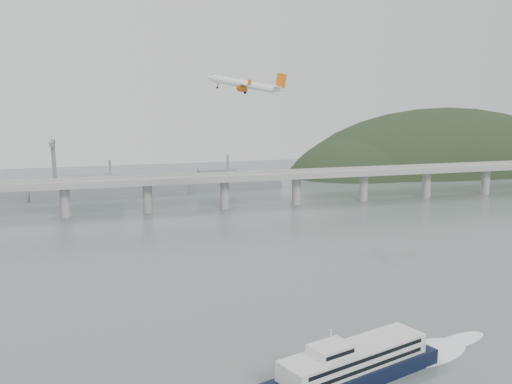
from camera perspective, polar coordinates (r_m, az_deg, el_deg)
name	(u,v)px	position (r m, az deg, el deg)	size (l,w,h in m)	color
ground	(301,326)	(204.38, 4.35, -12.57)	(900.00, 900.00, 0.00)	slate
bridge	(192,183)	(387.28, -6.08, 0.83)	(800.00, 22.00, 23.90)	gray
headland	(455,188)	(625.96, 18.44, 0.38)	(365.00, 155.00, 156.00)	black
ferry	(354,365)	(169.43, 9.31, -15.92)	(85.59, 36.76, 16.70)	black
airliner	(246,85)	(289.27, -0.93, 10.19)	(37.85, 35.08, 10.15)	white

